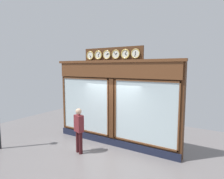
{
  "coord_description": "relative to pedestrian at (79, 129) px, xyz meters",
  "views": [
    {
      "loc": [
        -3.93,
        6.4,
        3.17
      ],
      "look_at": [
        0.0,
        0.0,
        2.3
      ],
      "focal_mm": 30.53,
      "sensor_mm": 36.0,
      "label": 1
    }
  ],
  "objects": [
    {
      "name": "pedestrian",
      "position": [
        0.0,
        0.0,
        0.0
      ],
      "size": [
        0.41,
        0.32,
        1.69
      ],
      "color": "#3A1316",
      "rests_on": "ground_plane"
    },
    {
      "name": "ground_plane",
      "position": [
        -0.67,
        1.55,
        -0.93
      ],
      "size": [
        14.0,
        14.0,
        0.0
      ],
      "primitive_type": "plane",
      "color": "slate"
    },
    {
      "name": "shop_facade",
      "position": [
        -0.67,
        -1.37,
        0.84
      ],
      "size": [
        5.59,
        0.42,
        3.95
      ],
      "color": "#4C2B16",
      "rests_on": "ground_plane"
    }
  ]
}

